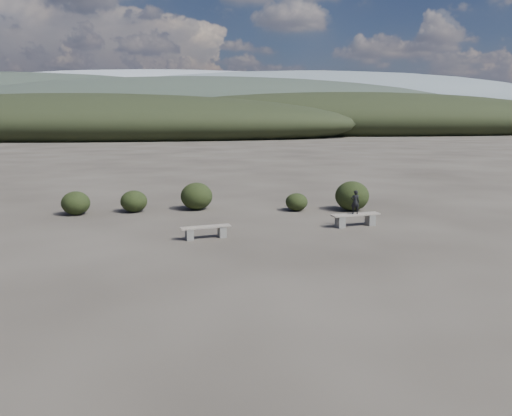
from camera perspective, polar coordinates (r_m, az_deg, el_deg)
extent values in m
plane|color=#322D27|center=(13.78, 0.81, -7.13)|extent=(1200.00, 1200.00, 0.00)
cube|color=#65635E|center=(17.19, -7.62, -3.01)|extent=(0.32, 0.39, 0.39)
cube|color=#65635E|center=(17.47, -3.90, -2.73)|extent=(0.32, 0.39, 0.39)
cube|color=gray|center=(17.28, -5.76, -2.17)|extent=(1.78, 0.78, 0.05)
cube|color=#65635E|center=(19.23, 9.60, -1.57)|extent=(0.35, 0.43, 0.43)
cube|color=#65635E|center=(19.86, 12.92, -1.30)|extent=(0.35, 0.43, 0.43)
cube|color=gray|center=(19.49, 11.31, -0.73)|extent=(1.99, 0.83, 0.05)
imported|color=black|center=(19.38, 11.27, 0.67)|extent=(0.34, 0.22, 0.92)
ellipsoid|color=black|center=(22.66, -13.79, 0.75)|extent=(1.17, 1.17, 0.96)
ellipsoid|color=black|center=(22.73, -6.81, 1.36)|extent=(1.43, 1.43, 1.23)
ellipsoid|color=black|center=(22.38, 4.66, 0.69)|extent=(0.99, 0.99, 0.79)
ellipsoid|color=black|center=(22.75, 10.92, 1.37)|extent=(1.51, 1.51, 1.32)
ellipsoid|color=black|center=(22.72, -19.91, 0.53)|extent=(1.20, 1.20, 1.01)
ellipsoid|color=black|center=(105.71, -18.86, 9.04)|extent=(110.00, 40.00, 12.00)
ellipsoid|color=black|center=(128.37, 10.91, 9.74)|extent=(120.00, 44.00, 14.00)
ellipsoid|color=#2F392F|center=(173.07, -5.37, 10.74)|extent=(190.00, 64.00, 24.00)
ellipsoid|color=#2F392F|center=(249.31, -27.01, 9.96)|extent=(240.00, 80.00, 32.00)
ellipsoid|color=slate|center=(321.17, 7.23, 11.32)|extent=(340.00, 110.00, 44.00)
ellipsoid|color=#9199A4|center=(414.13, -9.92, 11.39)|extent=(460.00, 140.00, 56.00)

